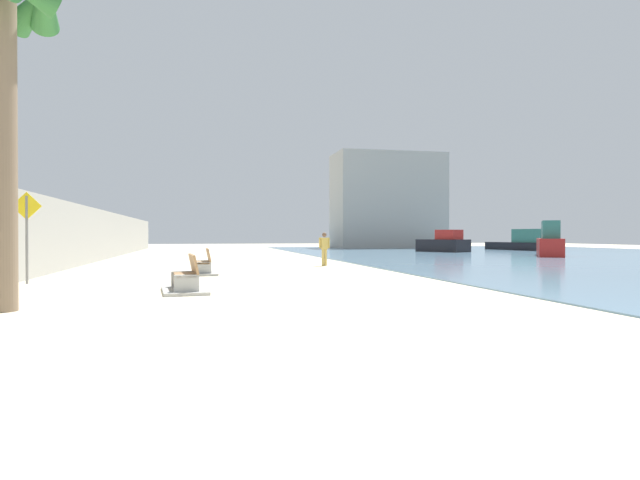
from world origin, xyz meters
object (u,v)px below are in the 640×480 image
Objects in this scene: boat_distant at (550,243)px; pedestrian_sign at (27,227)px; boat_far_left at (444,243)px; bench_near at (186,283)px; person_walking at (324,247)px; palm_tree at (1,41)px; boat_mid_bay at (523,243)px; bench_far at (203,268)px.

boat_distant is 1.86× the size of pedestrian_sign.
boat_far_left is at bearing 43.82° from pedestrian_sign.
person_walking is at bearing 59.63° from bench_near.
palm_tree is 1.36× the size of boat_distant.
pedestrian_sign reaches higher than boat_far_left.
boat_far_left is (20.67, 27.72, 0.51)m from bench_near.
pedestrian_sign is (-10.89, -7.17, 0.80)m from person_walking.
palm_tree reaches higher than boat_far_left.
boat_mid_bay is 2.77× the size of pedestrian_sign.
boat_mid_bay is 1.48× the size of boat_distant.
boat_mid_bay is at bearing 44.87° from palm_tree.
bench_near is 42.55m from boat_mid_bay.
boat_distant is (-6.32, -12.64, 0.17)m from boat_mid_bay.
palm_tree is 11.04m from bench_far.
boat_distant reaches higher than bench_near.
boat_mid_bay is at bearing 63.44° from boat_distant.
boat_mid_bay is (23.75, 19.75, -0.17)m from person_walking.
boat_mid_bay is at bearing 37.86° from pedestrian_sign.
person_walking is at bearing -140.25° from boat_mid_bay.
boat_far_left is 10.50m from boat_distant.
pedestrian_sign is (-34.63, -26.92, 0.98)m from boat_mid_bay.
boat_mid_bay is (29.44, 24.05, 0.51)m from bench_far.
bench_near is at bearing 40.29° from palm_tree.
person_walking is 22.50m from boat_far_left.
boat_distant is (23.12, 11.41, 0.68)m from bench_far.
pedestrian_sign is at bearing -146.64° from person_walking.
bench_near is (3.36, 2.85, -4.98)m from palm_tree.
boat_distant is at bearing 26.77° from pedestrian_sign.
pedestrian_sign is at bearing -153.23° from boat_distant.
bench_far is at bearing 28.91° from pedestrian_sign.
boat_far_left is (20.20, 21.50, 0.51)m from bench_far.
pedestrian_sign is (-1.36, 6.20, -3.49)m from palm_tree.
palm_tree reaches higher than pedestrian_sign.
boat_mid_bay is at bearing 39.75° from person_walking.
pedestrian_sign reaches higher than boat_distant.
boat_distant is at bearing 22.21° from person_walking.
person_walking is 13.06m from pedestrian_sign.
boat_far_left is at bearing -164.57° from boat_mid_bay.
boat_mid_bay reaches higher than person_walking.
bench_far is 7.16m from person_walking.
boat_mid_bay is (9.24, 2.55, 0.00)m from boat_far_left.
boat_mid_bay is (33.27, 33.12, -4.47)m from palm_tree.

